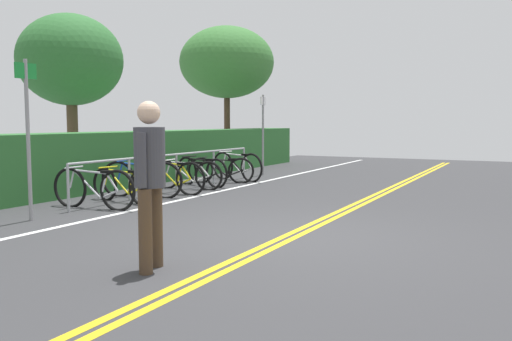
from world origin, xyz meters
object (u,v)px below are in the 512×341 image
bicycle_2 (141,179)px  bicycle_7 (237,166)px  bicycle_5 (201,172)px  tree_far_right (227,63)px  pedestrian (150,173)px  bicycle_4 (187,175)px  bicycle_1 (123,185)px  bicycle_6 (221,170)px  bike_rack (176,163)px  bicycle_3 (171,177)px  tree_mid (70,61)px  sign_post_far (263,127)px  bicycle_0 (93,188)px  sign_post_near (28,125)px

bicycle_2 → bicycle_7: size_ratio=1.00×
bicycle_5 → tree_far_right: 7.72m
pedestrian → bicycle_4: bearing=31.4°
bicycle_1 → bicycle_6: bearing=0.6°
bike_rack → bicycle_2: bearing=175.8°
bike_rack → bicycle_1: (-1.82, -0.05, -0.31)m
bicycle_2 → bicycle_5: bearing=-0.2°
bike_rack → bicycle_3: (-0.39, -0.13, -0.28)m
bicycle_3 → bicycle_4: 0.84m
bicycle_2 → tree_far_right: tree_far_right is taller
bicycle_4 → pedestrian: size_ratio=1.00×
bike_rack → bicycle_5: (1.12, 0.07, -0.29)m
pedestrian → tree_mid: size_ratio=0.40×
bike_rack → bicycle_1: 1.85m
bike_rack → bicycle_4: 0.53m
sign_post_far → bicycle_7: bearing=179.9°
bicycle_6 → pedestrian: pedestrian is taller
bicycle_2 → tree_mid: bearing=64.6°
bicycle_0 → bicycle_2: size_ratio=1.01×
bicycle_7 → pedestrian: (-7.96, -3.45, 0.65)m
bicycle_7 → tree_far_right: tree_far_right is taller
bicycle_6 → sign_post_far: sign_post_far is taller
pedestrian → tree_far_right: bearing=27.2°
bicycle_6 → bicycle_7: 0.70m
bicycle_3 → tree_mid: bearing=75.1°
sign_post_near → bicycle_7: bearing=-0.2°
tree_mid → tree_far_right: size_ratio=0.87×
bicycle_2 → bicycle_5: bicycle_2 is taller
tree_mid → pedestrian: bearing=-129.3°
bicycle_3 → bicycle_4: bearing=10.0°
bicycle_2 → pedestrian: bearing=-139.7°
bicycle_4 → sign_post_far: (3.70, -0.10, 1.06)m
pedestrian → tree_mid: (6.03, 7.35, 2.12)m
bike_rack → tree_far_right: tree_far_right is taller
bicycle_3 → pedestrian: size_ratio=0.99×
bicycle_2 → tree_mid: size_ratio=0.41×
bicycle_2 → bicycle_5: 2.22m
bike_rack → bicycle_4: bike_rack is taller
bike_rack → bicycle_5: 1.16m
bike_rack → sign_post_near: 4.06m
bicycle_4 → bicycle_5: bicycle_5 is taller
bicycle_2 → sign_post_near: size_ratio=0.71×
bicycle_4 → tree_mid: 4.74m
bicycle_5 → sign_post_near: bearing=-178.5°
bicycle_6 → bicycle_3: bearing=-176.9°
bicycle_7 → sign_post_near: sign_post_near is taller
bicycle_2 → bicycle_4: bicycle_2 is taller
bicycle_1 → bicycle_7: bicycle_7 is taller
bicycle_2 → bicycle_3: bearing=-16.6°
bike_rack → bicycle_0: size_ratio=3.51×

